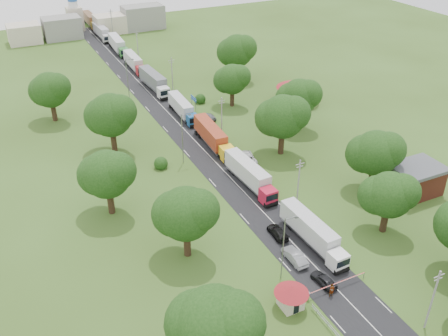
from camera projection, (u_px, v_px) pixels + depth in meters
ground at (246, 195)px, 85.15m from camera, size 260.00×260.00×0.00m
road at (199, 145)px, 100.62m from camera, size 8.00×200.00×0.04m
boom_barrier at (329, 287)px, 64.84m from camera, size 9.22×0.35×1.18m
guard_booth at (291, 294)px, 61.98m from camera, size 4.40×4.40×3.45m
info_sign at (194, 101)px, 112.67m from camera, size 0.12×3.10×4.10m
pole_0 at (432, 299)px, 57.78m from camera, size 1.60×0.24×9.00m
pole_1 at (298, 184)px, 79.44m from camera, size 1.60×0.24×9.00m
pole_2 at (222, 117)px, 101.10m from camera, size 1.60×0.24×9.00m
pole_3 at (172, 75)px, 122.76m from camera, size 1.60×0.24×9.00m
pole_4 at (137, 45)px, 144.42m from camera, size 1.60×0.24×9.00m
pole_5 at (112, 22)px, 166.08m from camera, size 1.60×0.24×9.00m
lamp_0 at (284, 245)px, 64.83m from camera, size 2.03×0.22×10.00m
lamp_1 at (183, 136)px, 91.91m from camera, size 2.03×0.22×10.00m
lamp_2 at (128, 77)px, 118.98m from camera, size 2.03×0.22×10.00m
tree_2 at (389, 194)px, 73.29m from camera, size 8.00×8.00×10.10m
tree_3 at (375, 153)px, 82.99m from camera, size 8.80×8.80×11.07m
tree_4 at (282, 116)px, 93.96m from camera, size 9.60×9.60×12.05m
tree_5 at (299, 97)px, 103.87m from camera, size 8.80×8.80×11.07m
tree_6 at (232, 79)px, 114.67m from camera, size 8.00×8.00×10.10m
tree_7 at (237, 51)px, 129.07m from camera, size 9.60×9.60×12.05m
tree_9 at (214, 324)px, 50.49m from camera, size 9.60×9.60×12.05m
tree_10 at (185, 213)px, 68.17m from camera, size 8.80×8.80×11.07m
tree_11 at (107, 174)px, 77.12m from camera, size 8.80×8.80×11.07m
tree_12 at (110, 115)px, 94.56m from camera, size 9.60×9.60×12.05m
tree_13 at (50, 90)px, 107.30m from camera, size 8.80×8.80×11.07m
house_brick at (416, 179)px, 84.38m from camera, size 8.60×6.60×5.20m
house_cream at (298, 88)px, 117.89m from camera, size 10.08×10.08×5.80m
distant_town at (94, 24)px, 168.73m from camera, size 52.00×8.00×8.00m
church at (75, 15)px, 172.18m from camera, size 5.00×5.00×12.30m
truck_0 at (312, 232)px, 72.80m from camera, size 2.78×14.30×3.96m
truck_1 at (250, 175)px, 86.58m from camera, size 2.99×14.70×4.07m
truck_2 at (213, 136)px, 99.24m from camera, size 3.26×15.17×4.19m
truck_3 at (182, 108)px, 111.91m from camera, size 2.77×13.64×3.77m
truck_4 at (154, 81)px, 125.46m from camera, size 3.29×15.58×4.30m
truck_5 at (134, 62)px, 139.00m from camera, size 2.57×14.02×3.88m
truck_6 at (118, 45)px, 152.76m from camera, size 3.20×15.28×4.22m
truck_7 at (102, 32)px, 165.30m from camera, size 2.82×14.39×3.98m
truck_8 at (90, 20)px, 179.18m from camera, size 2.60×14.95×4.15m
car_lane_front at (324, 280)px, 66.24m from camera, size 2.06×4.23×1.39m
car_lane_mid at (295, 256)px, 70.13m from camera, size 1.80×4.91×1.61m
car_lane_rear at (278, 232)px, 75.10m from camera, size 2.12×4.70×1.34m
car_verge_near at (247, 157)px, 94.67m from camera, size 3.89×6.43×1.67m
car_verge_far at (209, 116)px, 111.02m from camera, size 2.10×4.23×1.39m
pedestrian_near at (332, 290)px, 64.14m from camera, size 0.75×0.53×1.96m
pedestrian_booth at (300, 305)px, 62.09m from camera, size 1.09×1.15×1.87m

